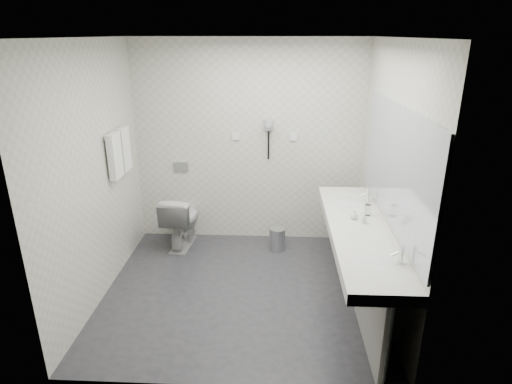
{
  "coord_description": "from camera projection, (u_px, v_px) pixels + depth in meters",
  "views": [
    {
      "loc": [
        0.34,
        -3.84,
        2.53
      ],
      "look_at": [
        0.15,
        0.15,
        1.05
      ],
      "focal_mm": 30.11,
      "sensor_mm": 36.0,
      "label": 1
    }
  ],
  "objects": [
    {
      "name": "dryer_cradle",
      "position": [
        269.0,
        125.0,
        5.15
      ],
      "size": [
        0.1,
        0.04,
        0.14
      ],
      "primitive_type": "cube",
      "color": "#96969C",
      "rests_on": "wall_back"
    },
    {
      "name": "wall_right",
      "position": [
        389.0,
        180.0,
        4.0
      ],
      "size": [
        0.0,
        2.6,
        2.6
      ],
      "primitive_type": "plane",
      "rotation": [
        1.57,
        0.0,
        -1.57
      ],
      "color": "beige",
      "rests_on": "floor"
    },
    {
      "name": "ceiling",
      "position": [
        237.0,
        37.0,
        3.63
      ],
      "size": [
        2.8,
        2.8,
        0.0
      ],
      "primitive_type": "plane",
      "rotation": [
        3.14,
        0.0,
        0.0
      ],
      "color": "silver",
      "rests_on": "wall_back"
    },
    {
      "name": "towel_far",
      "position": [
        124.0,
        149.0,
        4.74
      ],
      "size": [
        0.07,
        0.24,
        0.48
      ],
      "primitive_type": "cube",
      "color": "silver",
      "rests_on": "towel_rail"
    },
    {
      "name": "basin_near",
      "position": [
        374.0,
        264.0,
        3.36
      ],
      "size": [
        0.4,
        0.31,
        0.05
      ],
      "primitive_type": "ellipsoid",
      "color": "silver",
      "rests_on": "vanity_counter"
    },
    {
      "name": "pedal_bin",
      "position": [
        277.0,
        239.0,
        5.31
      ],
      "size": [
        0.21,
        0.21,
        0.27
      ],
      "primitive_type": "cylinder",
      "rotation": [
        0.0,
        0.0,
        0.1
      ],
      "color": "#B2B5BA",
      "rests_on": "floor"
    },
    {
      "name": "mirror",
      "position": [
        395.0,
        165.0,
        3.74
      ],
      "size": [
        0.02,
        2.2,
        1.05
      ],
      "primitive_type": "cube",
      "color": "#B2BCC6",
      "rests_on": "wall_right"
    },
    {
      "name": "flush_plate",
      "position": [
        181.0,
        167.0,
        5.41
      ],
      "size": [
        0.18,
        0.02,
        0.12
      ],
      "primitive_type": "cube",
      "color": "#B2B5BA",
      "rests_on": "wall_back"
    },
    {
      "name": "dryer_cord",
      "position": [
        269.0,
        145.0,
        5.23
      ],
      "size": [
        0.02,
        0.02,
        0.35
      ],
      "primitive_type": "cylinder",
      "color": "black",
      "rests_on": "dryer_cradle"
    },
    {
      "name": "wall_back",
      "position": [
        248.0,
        144.0,
        5.28
      ],
      "size": [
        2.8,
        0.0,
        2.8
      ],
      "primitive_type": "plane",
      "rotation": [
        1.57,
        0.0,
        0.0
      ],
      "color": "beige",
      "rests_on": "floor"
    },
    {
      "name": "toilet",
      "position": [
        181.0,
        220.0,
        5.36
      ],
      "size": [
        0.45,
        0.7,
        0.68
      ],
      "primitive_type": "imported",
      "rotation": [
        0.0,
        0.0,
        3.03
      ],
      "color": "silver",
      "rests_on": "floor"
    },
    {
      "name": "glass_left",
      "position": [
        368.0,
        210.0,
        4.2
      ],
      "size": [
        0.08,
        0.08,
        0.11
      ],
      "primitive_type": "cylinder",
      "rotation": [
        0.0,
        0.0,
        -0.26
      ],
      "color": "silver",
      "rests_on": "vanity_counter"
    },
    {
      "name": "switch_plate_a",
      "position": [
        236.0,
        136.0,
        5.24
      ],
      "size": [
        0.09,
        0.02,
        0.09
      ],
      "primitive_type": "cube",
      "color": "silver",
      "rests_on": "wall_back"
    },
    {
      "name": "soap_bottle_b",
      "position": [
        354.0,
        215.0,
        4.12
      ],
      "size": [
        0.09,
        0.09,
        0.09
      ],
      "primitive_type": "imported",
      "rotation": [
        0.0,
        0.0,
        -0.35
      ],
      "color": "beige",
      "rests_on": "vanity_counter"
    },
    {
      "name": "soap_bottle_a",
      "position": [
        364.0,
        218.0,
        4.03
      ],
      "size": [
        0.05,
        0.05,
        0.1
      ],
      "primitive_type": "imported",
      "rotation": [
        0.0,
        0.0,
        -0.03
      ],
      "color": "beige",
      "rests_on": "vanity_counter"
    },
    {
      "name": "wall_front",
      "position": [
        223.0,
        239.0,
        2.84
      ],
      "size": [
        2.8,
        0.0,
        2.8
      ],
      "primitive_type": "plane",
      "rotation": [
        -1.57,
        0.0,
        0.0
      ],
      "color": "beige",
      "rests_on": "floor"
    },
    {
      "name": "faucet_near",
      "position": [
        401.0,
        254.0,
        3.32
      ],
      "size": [
        0.04,
        0.04,
        0.15
      ],
      "primitive_type": "cylinder",
      "color": "silver",
      "rests_on": "vanity_counter"
    },
    {
      "name": "wall_left",
      "position": [
        95.0,
        175.0,
        4.12
      ],
      "size": [
        0.0,
        2.6,
        2.6
      ],
      "primitive_type": "plane",
      "rotation": [
        1.57,
        0.0,
        1.57
      ],
      "color": "beige",
      "rests_on": "floor"
    },
    {
      "name": "dryer_barrel",
      "position": [
        269.0,
        123.0,
        5.08
      ],
      "size": [
        0.08,
        0.14,
        0.08
      ],
      "primitive_type": "cylinder",
      "rotation": [
        1.57,
        0.0,
        0.0
      ],
      "color": "#96969C",
      "rests_on": "dryer_cradle"
    },
    {
      "name": "vanity_counter",
      "position": [
        359.0,
        232.0,
        3.98
      ],
      "size": [
        0.55,
        2.2,
        0.1
      ],
      "primitive_type": "cube",
      "color": "silver",
      "rests_on": "floor"
    },
    {
      "name": "vanity_post_far",
      "position": [
        345.0,
        226.0,
        5.1
      ],
      "size": [
        0.06,
        0.06,
        0.75
      ],
      "primitive_type": "cylinder",
      "color": "silver",
      "rests_on": "floor"
    },
    {
      "name": "bin_lid",
      "position": [
        277.0,
        229.0,
        5.26
      ],
      "size": [
        0.2,
        0.2,
        0.02
      ],
      "primitive_type": "cylinder",
      "color": "#B2B5BA",
      "rests_on": "pedal_bin"
    },
    {
      "name": "basin_far",
      "position": [
        348.0,
        203.0,
        4.58
      ],
      "size": [
        0.4,
        0.31,
        0.05
      ],
      "primitive_type": "ellipsoid",
      "color": "silver",
      "rests_on": "vanity_counter"
    },
    {
      "name": "floor",
      "position": [
        241.0,
        290.0,
        4.5
      ],
      "size": [
        2.8,
        2.8,
        0.0
      ],
      "primitive_type": "plane",
      "color": "#29282D",
      "rests_on": "ground"
    },
    {
      "name": "vanity_panel",
      "position": [
        358.0,
        272.0,
        4.13
      ],
      "size": [
        0.03,
        2.15,
        0.75
      ],
      "primitive_type": "cube",
      "color": "gray",
      "rests_on": "floor"
    },
    {
      "name": "towel_rail",
      "position": [
        116.0,
        132.0,
        4.53
      ],
      "size": [
        0.02,
        0.62,
        0.02
      ],
      "primitive_type": "cylinder",
      "rotation": [
        1.57,
        0.0,
        0.0
      ],
      "color": "silver",
      "rests_on": "wall_left"
    },
    {
      "name": "switch_plate_b",
      "position": [
        293.0,
        137.0,
        5.21
      ],
      "size": [
        0.09,
        0.02,
        0.09
      ],
      "primitive_type": "cube",
      "color": "silver",
      "rests_on": "wall_back"
    },
    {
      "name": "vanity_post_near",
      "position": [
        387.0,
        346.0,
        3.15
      ],
      "size": [
        0.06,
        0.06,
        0.75
      ],
      "primitive_type": "cylinder",
      "color": "silver",
      "rests_on": "floor"
    },
    {
      "name": "faucet_far",
      "position": [
        368.0,
        195.0,
        4.54
      ],
      "size": [
        0.04,
        0.04,
        0.15
      ],
      "primitive_type": "cylinder",
      "color": "silver",
      "rests_on": "vanity_counter"
    },
    {
      "name": "towel_near",
      "position": [
        115.0,
        156.0,
        4.48
      ],
      "size": [
        0.07,
        0.24,
        0.48
      ],
      "primitive_type": "cube",
      "color": "silver",
      "rests_on": "towel_rail"
    }
  ]
}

